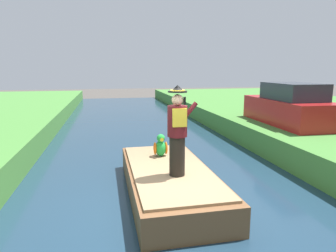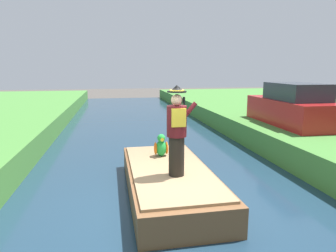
{
  "view_description": "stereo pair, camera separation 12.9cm",
  "coord_description": "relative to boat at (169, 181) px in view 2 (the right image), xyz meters",
  "views": [
    {
      "loc": [
        -1.32,
        -5.4,
        2.86
      ],
      "look_at": [
        0.02,
        1.05,
        1.61
      ],
      "focal_mm": 32.01,
      "sensor_mm": 36.0,
      "label": 1
    },
    {
      "loc": [
        -1.19,
        -5.43,
        2.86
      ],
      "look_at": [
        0.02,
        1.05,
        1.61
      ],
      "focal_mm": 32.01,
      "sensor_mm": 36.0,
      "label": 2
    }
  ],
  "objects": [
    {
      "name": "canal_water",
      "position": [
        0.0,
        -0.83,
        -0.35
      ],
      "size": [
        6.94,
        48.0,
        0.1
      ],
      "primitive_type": "cube",
      "color": "#1E384C",
      "rests_on": "ground"
    },
    {
      "name": "boat",
      "position": [
        0.0,
        0.0,
        0.0
      ],
      "size": [
        1.83,
        4.21,
        0.61
      ],
      "color": "brown",
      "rests_on": "canal_water"
    },
    {
      "name": "ground_plane",
      "position": [
        0.0,
        -0.83,
        -0.4
      ],
      "size": [
        80.0,
        80.0,
        0.0
      ],
      "primitive_type": "plane",
      "color": "#4C4742"
    },
    {
      "name": "parked_car_red",
      "position": [
        5.28,
        3.56,
        1.1
      ],
      "size": [
        1.79,
        4.04,
        1.5
      ],
      "color": "red",
      "rests_on": "grass_bank_far"
    },
    {
      "name": "parrot_plush",
      "position": [
        -0.02,
        0.92,
        0.55
      ],
      "size": [
        0.36,
        0.34,
        0.57
      ],
      "color": "green",
      "rests_on": "boat"
    },
    {
      "name": "person_pirate",
      "position": [
        0.06,
        -0.51,
        1.23
      ],
      "size": [
        0.61,
        0.42,
        1.85
      ],
      "rotation": [
        0.0,
        0.0,
        0.19
      ],
      "color": "black",
      "rests_on": "boat"
    }
  ]
}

